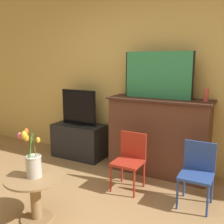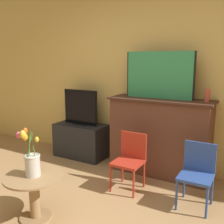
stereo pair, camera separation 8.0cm
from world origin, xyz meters
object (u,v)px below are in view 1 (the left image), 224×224
Objects in this scene: painting at (158,75)px; vase_tulips at (33,162)px; tv_monitor at (79,108)px; chair_red at (130,157)px; chair_blue at (197,170)px.

painting reaches higher than vase_tulips.
tv_monitor is at bearing -179.31° from painting.
painting is 1.15m from chair_red.
chair_blue is (0.68, -0.60, -0.97)m from painting.
vase_tulips is at bearing -69.08° from tv_monitor.
tv_monitor reaches higher than vase_tulips.
tv_monitor is 1.37m from chair_red.
vase_tulips reaches higher than chair_blue.
painting is at bearing 0.69° from tv_monitor.
vase_tulips is (0.63, -1.65, -0.20)m from tv_monitor.
chair_red is 1.00× the size of chair_blue.
painting is at bearing 68.38° from vase_tulips.
tv_monitor reaches higher than chair_blue.
chair_red is 0.80m from chair_blue.
tv_monitor is 0.90× the size of chair_blue.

